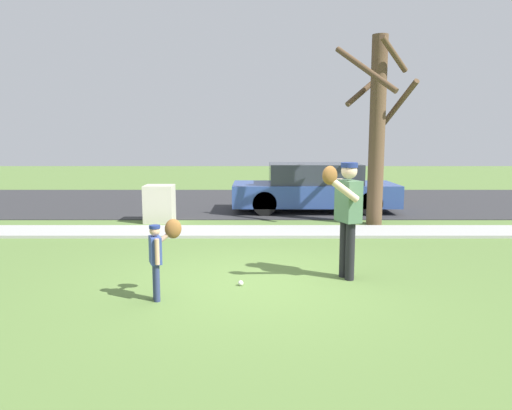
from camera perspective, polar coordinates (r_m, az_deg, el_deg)
The scene contains 9 objects.
ground_plane at distance 10.49m, azimuth -0.28°, elevation -3.40°, with size 48.00×48.00×0.00m, color #567538.
sidewalk_strip at distance 10.58m, azimuth -0.28°, elevation -3.14°, with size 36.00×1.20×0.06m, color #A3A39E.
road_surface at distance 15.52m, azimuth -0.27°, elevation 0.39°, with size 36.00×6.80×0.02m, color #2D2D30.
person_adult at distance 7.13m, azimuth 10.37°, elevation -0.25°, with size 0.65×0.79×1.72m.
person_child at distance 6.33m, azimuth -11.42°, elevation -5.00°, with size 0.42×0.50×1.02m.
baseball at distance 6.92m, azimuth -2.05°, elevation -9.19°, with size 0.07×0.07×0.07m, color white.
utility_cabinet at distance 12.07m, azimuth -11.57°, elevation 0.14°, with size 0.70×0.63×0.91m, color beige.
street_tree_near at distance 11.75m, azimuth 13.89°, elevation 9.15°, with size 1.84×1.88×4.39m.
parked_wagon_blue at distance 13.58m, azimuth 6.61°, elevation 2.01°, with size 4.50×1.80×1.33m.
Camera 1 is at (0.01, -6.78, 2.09)m, focal length 33.91 mm.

